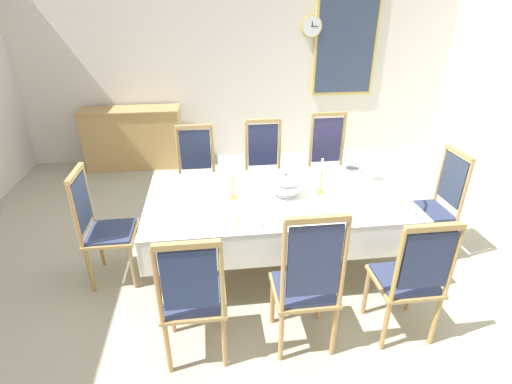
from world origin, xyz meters
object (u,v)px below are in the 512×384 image
dining_table (277,203)px  soup_tureen (286,185)px  mounted_clock (312,26)px  chair_north_a (197,174)px  chair_north_b (264,170)px  candlestick_east (321,180)px  spoon_secondary (362,169)px  bowl_near_left (253,221)px  candlestick_west (233,186)px  chair_north_c (328,165)px  bowl_far_left (406,211)px  bowl_near_right (352,169)px  framed_painting (346,43)px  chair_south_a (193,296)px  spoon_primary (239,222)px  chair_south_c (411,277)px  chair_head_east (435,204)px  chair_south_b (307,283)px  sideboard (134,138)px  chair_head_west (102,225)px

dining_table → soup_tureen: (0.07, 0.00, 0.18)m
mounted_clock → chair_north_a: bearing=-131.6°
dining_table → chair_north_b: size_ratio=2.02×
candlestick_east → spoon_secondary: size_ratio=1.91×
bowl_near_left → candlestick_west: bearing=105.5°
spoon_secondary → chair_north_c: bearing=100.5°
bowl_far_left → bowl_near_right: bearing=99.2°
framed_painting → chair_north_c: bearing=-111.5°
chair_south_a → framed_painting: size_ratio=0.68×
dining_table → spoon_primary: size_ratio=12.91×
candlestick_east → chair_north_c: bearing=68.4°
chair_north_b → chair_south_c: 2.14m
spoon_primary → spoon_secondary: (1.36, 0.89, 0.00)m
chair_south_a → bowl_far_left: 1.84m
chair_south_a → chair_head_east: (2.29, 1.00, 0.01)m
bowl_far_left → mounted_clock: 3.62m
candlestick_west → bowl_near_left: 0.47m
candlestick_east → bowl_near_right: size_ratio=1.78×
chair_north_a → chair_south_b: chair_south_b is taller
candlestick_east → spoon_secondary: bearing=39.1°
chair_south_c → framed_painting: (0.78, 3.98, 1.20)m
sideboard → framed_painting: framed_painting is taller
bowl_near_right → mounted_clock: bearing=86.4°
chair_head_west → framed_painting: 4.48m
bowl_near_left → spoon_secondary: size_ratio=0.93×
chair_head_east → candlestick_east: (-1.16, 0.00, 0.32)m
bowl_near_left → soup_tureen: bearing=52.4°
chair_north_a → candlestick_east: 1.55m
dining_table → spoon_secondary: 1.09m
bowl_near_right → spoon_secondary: bowl_near_right is taller
chair_south_c → bowl_near_right: bearing=87.5°
soup_tureen → candlestick_east: candlestick_east is taller
chair_head_west → chair_north_c: bearing=113.2°
chair_north_b → chair_head_east: size_ratio=1.04×
chair_head_west → soup_tureen: size_ratio=3.95×
chair_north_a → bowl_near_left: chair_north_a is taller
bowl_near_right → sideboard: 3.46m
bowl_far_left → spoon_primary: size_ratio=0.91×
chair_head_west → sideboard: chair_head_west is taller
chair_south_c → bowl_far_left: chair_south_c is taller
chair_head_east → chair_south_c: bearing=142.7°
chair_south_a → bowl_far_left: size_ratio=6.55×
spoon_secondary → chair_head_west: bearing=-178.1°
candlestick_east → chair_south_b: bearing=-109.8°
chair_head_east → bowl_near_left: 1.89m
sideboard → framed_painting: size_ratio=0.92×
chair_south_c → soup_tureen: size_ratio=3.90×
bowl_near_left → bowl_far_left: bearing=0.7°
chair_south_a → candlestick_west: size_ratio=3.39×
chair_south_a → bowl_near_left: chair_south_a is taller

